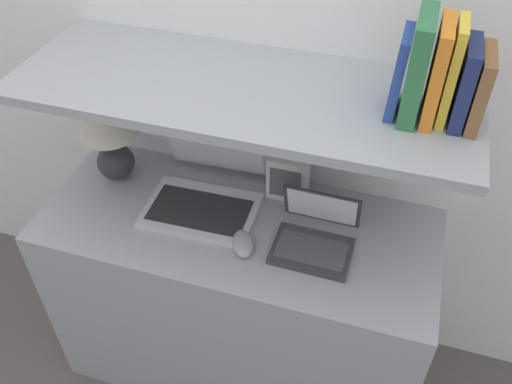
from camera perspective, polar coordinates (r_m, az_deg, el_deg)
The scene contains 15 objects.
wall_back at distance 1.68m, azimuth 1.36°, elevation 14.84°, with size 6.00×0.05×2.40m.
desk at distance 1.98m, azimuth -1.73°, elevation -11.22°, with size 1.24×0.52×0.77m.
back_riser at distance 2.00m, azimuth 0.73°, elevation -1.32°, with size 1.24×0.04×1.20m.
shelf at distance 1.46m, azimuth -1.56°, elevation 10.73°, with size 1.24×0.47×0.03m.
table_lamp at distance 1.80m, azimuth -15.29°, elevation 6.62°, with size 0.19×0.19×0.32m.
laptop_large at distance 1.73m, azimuth -5.26°, elevation 0.39°, with size 0.36×0.35×0.25m.
laptop_small at distance 1.61m, azimuth 6.24°, elevation -4.67°, with size 0.23×0.22×0.17m.
computer_mouse at distance 1.60m, azimuth -1.38°, elevation -5.45°, with size 0.10×0.12×0.04m.
router_box at distance 1.74m, azimuth 3.42°, elevation 1.73°, with size 0.13×0.08×0.16m.
book_brown at distance 1.36m, azimuth 22.50°, elevation 9.97°, with size 0.03×0.15×0.18m.
book_navy at distance 1.35m, azimuth 21.12°, elevation 10.58°, with size 0.03×0.14×0.20m.
book_yellow at distance 1.34m, azimuth 19.89°, elevation 11.72°, with size 0.02×0.12×0.24m.
book_orange at distance 1.34m, azimuth 18.53°, elevation 11.88°, with size 0.03×0.16×0.24m.
book_green at distance 1.33m, azimuth 16.63°, elevation 12.52°, with size 0.04×0.17×0.25m.
book_blue at distance 1.34m, azimuth 14.83°, elevation 12.02°, with size 0.03×0.13×0.20m.
Camera 1 is at (0.41, -0.85, 1.96)m, focal length 38.00 mm.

